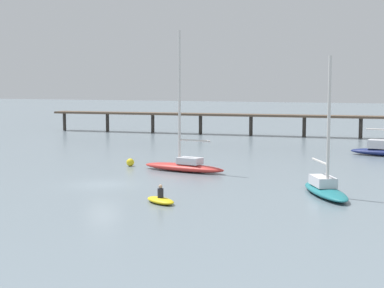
{
  "coord_description": "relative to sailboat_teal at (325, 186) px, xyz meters",
  "views": [
    {
      "loc": [
        22.84,
        -34.53,
        7.05
      ],
      "look_at": [
        0.0,
        15.27,
        1.5
      ],
      "focal_mm": 54.53,
      "sensor_mm": 36.0,
      "label": 1
    }
  ],
  "objects": [
    {
      "name": "ground_plane",
      "position": [
        -15.22,
        -2.56,
        -0.58
      ],
      "size": [
        400.0,
        400.0,
        0.0
      ],
      "primitive_type": "plane",
      "color": "slate"
    },
    {
      "name": "sailboat_teal",
      "position": [
        0.0,
        0.0,
        0.0
      ],
      "size": [
        4.89,
        6.62,
        8.88
      ],
      "color": "#1E727A",
      "rests_on": "ground_plane"
    },
    {
      "name": "sailboat_red",
      "position": [
        -12.67,
        5.6,
        0.11
      ],
      "size": [
        7.59,
        2.44,
        11.46
      ],
      "color": "red",
      "rests_on": "ground_plane"
    },
    {
      "name": "dinghy_yellow",
      "position": [
        -8.41,
        -6.66,
        -0.36
      ],
      "size": [
        2.59,
        2.07,
        1.14
      ],
      "color": "yellow",
      "rests_on": "ground_plane"
    },
    {
      "name": "mooring_buoy_near",
      "position": [
        -18.27,
        6.44,
        -0.24
      ],
      "size": [
        0.68,
        0.68,
        0.68
      ],
      "primitive_type": "sphere",
      "color": "yellow",
      "rests_on": "ground_plane"
    }
  ]
}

